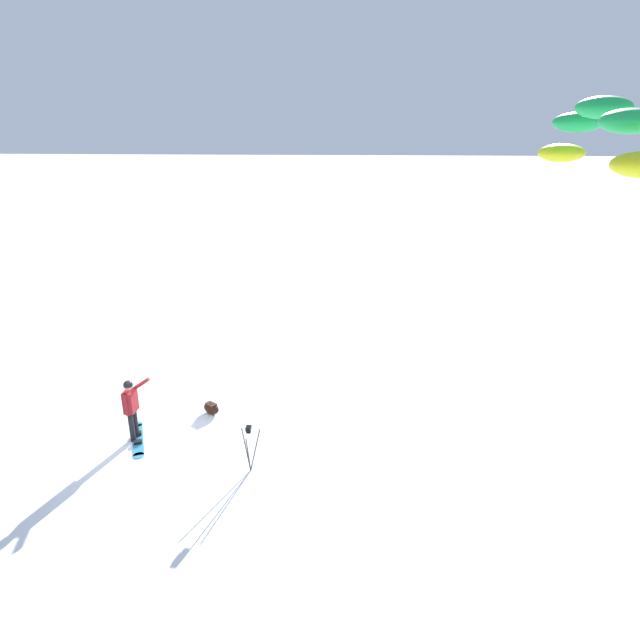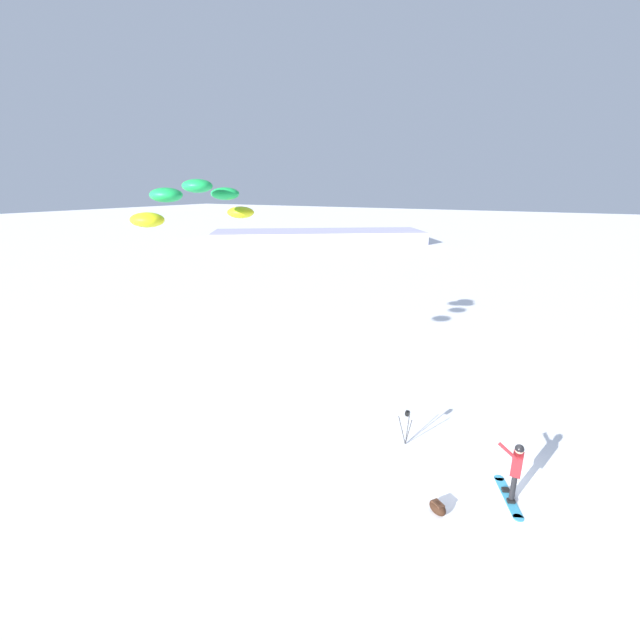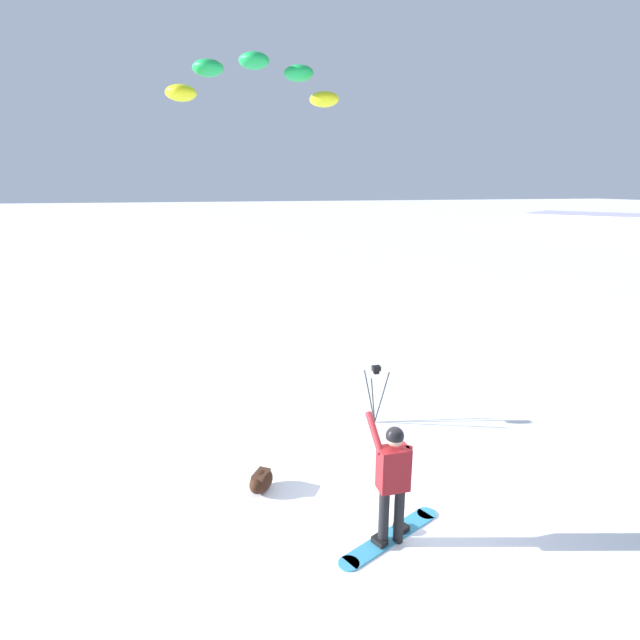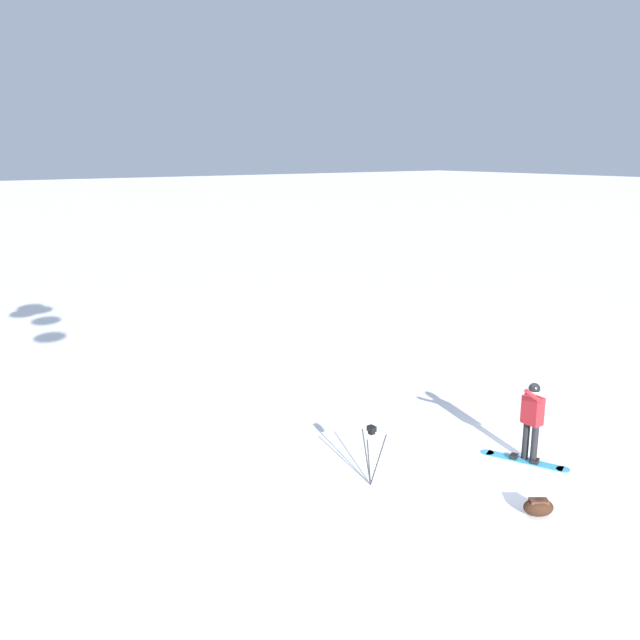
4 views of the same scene
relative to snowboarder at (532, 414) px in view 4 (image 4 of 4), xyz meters
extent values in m
plane|color=white|center=(-0.72, 0.16, -1.06)|extent=(300.00, 300.00, 0.00)
cylinder|color=black|center=(0.01, -0.11, -0.64)|extent=(0.14, 0.14, 0.84)
cylinder|color=black|center=(0.01, 0.11, -0.64)|extent=(0.14, 0.14, 0.84)
cube|color=maroon|center=(0.01, 0.00, 0.08)|extent=(0.27, 0.40, 0.59)
sphere|color=tan|center=(0.01, 0.00, 0.52)|extent=(0.23, 0.23, 0.23)
sphere|color=black|center=(0.01, 0.00, 0.55)|extent=(0.24, 0.24, 0.24)
cylinder|color=maroon|center=(-0.25, -0.18, 0.49)|extent=(0.54, 0.10, 0.41)
cylinder|color=maroon|center=(0.03, 0.20, 0.08)|extent=(0.09, 0.09, 0.59)
cube|color=teal|center=(-0.08, 0.04, -1.05)|extent=(0.89, 1.55, 0.02)
cylinder|color=teal|center=(0.24, -0.68, -1.05)|extent=(0.28, 0.28, 0.02)
cylinder|color=teal|center=(-0.40, 0.76, -1.05)|extent=(0.28, 0.28, 0.02)
cube|color=black|center=(0.01, -0.16, -1.00)|extent=(0.24, 0.21, 0.08)
cube|color=black|center=(-0.17, 0.24, -1.00)|extent=(0.24, 0.21, 0.08)
ellipsoid|color=black|center=(-1.66, -1.49, -0.89)|extent=(0.62, 0.57, 0.33)
cube|color=#402618|center=(-1.66, -1.49, -0.78)|extent=(0.37, 0.34, 0.08)
cylinder|color=#262628|center=(-3.36, 1.27, -0.52)|extent=(0.03, 0.31, 1.07)
cylinder|color=#262628|center=(-3.48, 1.05, -0.52)|extent=(0.27, 0.19, 1.07)
cylinder|color=#262628|center=(-3.26, 1.03, -0.52)|extent=(0.25, 0.22, 1.07)
cube|color=black|center=(-3.36, 1.13, 0.04)|extent=(0.10, 0.10, 0.06)
cube|color=black|center=(-3.36, 1.13, 0.12)|extent=(0.12, 0.16, 0.10)
camera|label=1|loc=(-5.94, 11.81, 6.81)|focal=29.78mm
camera|label=2|loc=(-0.03, -10.96, 7.17)|focal=23.77mm
camera|label=3|loc=(5.25, -2.48, 3.64)|focal=27.81mm
camera|label=4|loc=(-11.12, -8.03, 5.28)|focal=37.86mm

